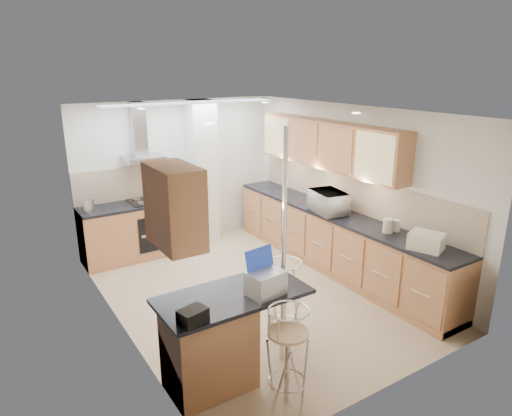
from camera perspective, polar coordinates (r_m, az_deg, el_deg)
ground at (r=6.52m, az=-0.50°, el=-10.44°), size 4.80×4.80×0.00m
room_shell at (r=6.43m, az=0.14°, el=3.90°), size 3.64×4.84×2.51m
right_counter at (r=7.16m, az=9.74°, el=-4.00°), size 0.63×4.40×0.92m
back_counter at (r=7.74m, az=-14.89°, el=-2.71°), size 1.70×0.63×0.92m
peninsula at (r=4.70m, az=-2.82°, el=-15.69°), size 1.47×0.72×0.94m
microwave at (r=6.91m, az=9.06°, el=0.73°), size 0.51×0.66×0.33m
laptop at (r=4.41m, az=1.22°, el=-9.36°), size 0.37×0.30×0.23m
bag at (r=4.02m, az=-7.91°, el=-13.23°), size 0.27×0.22×0.13m
bar_stool_near at (r=4.41m, az=3.95°, el=-17.98°), size 0.46×0.46×0.98m
bar_stool_end at (r=5.25m, az=3.60°, el=-11.61°), size 0.57×0.57×0.99m
jar_a at (r=7.15m, az=7.77°, el=0.80°), size 0.14×0.14×0.20m
jar_b at (r=7.40m, az=7.74°, el=1.10°), size 0.13×0.13×0.13m
jar_c at (r=6.29m, az=16.19°, el=-2.13°), size 0.16×0.16×0.19m
jar_d at (r=6.37m, az=17.13°, el=-2.13°), size 0.10×0.10×0.16m
bread_bin at (r=5.87m, az=20.53°, el=-3.90°), size 0.42×0.47×0.20m
kettle at (r=7.31m, az=-20.19°, el=0.28°), size 0.16×0.16×0.21m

